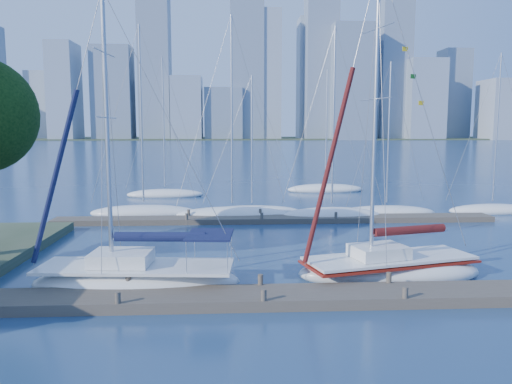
{
  "coord_description": "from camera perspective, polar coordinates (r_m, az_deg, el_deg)",
  "views": [
    {
      "loc": [
        -1.17,
        -17.56,
        6.31
      ],
      "look_at": [
        -0.0,
        4.0,
        3.59
      ],
      "focal_mm": 35.0,
      "sensor_mm": 36.0,
      "label": 1
    }
  ],
  "objects": [
    {
      "name": "ground",
      "position": [
        18.7,
        0.69,
        -12.55
      ],
      "size": [
        700.0,
        700.0,
        0.0
      ],
      "primitive_type": "plane",
      "color": "navy",
      "rests_on": "ground"
    },
    {
      "name": "near_dock",
      "position": [
        18.63,
        0.69,
        -11.97
      ],
      "size": [
        26.0,
        2.0,
        0.4
      ],
      "primitive_type": "cube",
      "color": "#4E4439",
      "rests_on": "ground"
    },
    {
      "name": "far_dock",
      "position": [
        34.26,
        2.26,
        -3.14
      ],
      "size": [
        30.0,
        1.8,
        0.36
      ],
      "primitive_type": "cube",
      "color": "#4E4439",
      "rests_on": "ground"
    },
    {
      "name": "far_shore",
      "position": [
        337.62,
        -2.93,
        6.1
      ],
      "size": [
        800.0,
        100.0,
        1.5
      ],
      "primitive_type": "cube",
      "color": "#38472D",
      "rests_on": "ground"
    },
    {
      "name": "sailboat_navy",
      "position": [
        20.54,
        -13.55,
        -8.2
      ],
      "size": [
        8.39,
        3.31,
        12.08
      ],
      "rotation": [
        0.0,
        0.0,
        -0.08
      ],
      "color": "white",
      "rests_on": "ground"
    },
    {
      "name": "sailboat_maroon",
      "position": [
        22.1,
        15.01,
        -6.68
      ],
      "size": [
        8.23,
        4.46,
        13.48
      ],
      "rotation": [
        0.0,
        0.0,
        0.25
      ],
      "color": "white",
      "rests_on": "ground"
    },
    {
      "name": "bg_boat_0",
      "position": [
        37.57,
        -12.68,
        -2.24
      ],
      "size": [
        8.02,
        3.07,
        14.01
      ],
      "rotation": [
        0.0,
        0.0,
        -0.1
      ],
      "color": "white",
      "rests_on": "ground"
    },
    {
      "name": "bg_boat_1",
      "position": [
        35.72,
        -2.72,
        -2.54
      ],
      "size": [
        8.44,
        4.6,
        14.48
      ],
      "rotation": [
        0.0,
        0.0,
        0.29
      ],
      "color": "white",
      "rests_on": "ground"
    },
    {
      "name": "bg_boat_2",
      "position": [
        37.29,
        -0.46,
        -2.23
      ],
      "size": [
        7.46,
        2.37,
        10.5
      ],
      "rotation": [
        0.0,
        0.0,
        -0.06
      ],
      "color": "white",
      "rests_on": "ground"
    },
    {
      "name": "bg_boat_3",
      "position": [
        35.71,
        8.65,
        -2.6
      ],
      "size": [
        7.32,
        3.3,
        13.65
      ],
      "rotation": [
        0.0,
        0.0,
        -0.12
      ],
      "color": "white",
      "rests_on": "ground"
    },
    {
      "name": "bg_boat_4",
      "position": [
        37.95,
        14.65,
        -2.25
      ],
      "size": [
        7.61,
        4.96,
        11.43
      ],
      "rotation": [
        0.0,
        0.0,
        0.41
      ],
      "color": "white",
      "rests_on": "ground"
    },
    {
      "name": "bg_boat_5",
      "position": [
        41.92,
        25.38,
        -1.84
      ],
      "size": [
        7.01,
        3.86,
        12.2
      ],
      "rotation": [
        0.0,
        0.0,
        -0.29
      ],
      "color": "white",
      "rests_on": "ground"
    },
    {
      "name": "bg_boat_6",
      "position": [
        47.82,
        -10.33,
        -0.21
      ],
      "size": [
        7.37,
        2.79,
        13.19
      ],
      "rotation": [
        0.0,
        0.0,
        0.09
      ],
      "color": "white",
      "rests_on": "ground"
    },
    {
      "name": "bg_boat_7",
      "position": [
        51.36,
        7.93,
        0.35
      ],
      "size": [
        8.07,
        5.06,
        12.58
      ],
      "rotation": [
        0.0,
        0.0,
        -0.38
      ],
      "color": "white",
      "rests_on": "ground"
    },
    {
      "name": "skyline",
      "position": [
        310.47,
        1.18,
        12.79
      ],
      "size": [
        503.04,
        51.31,
        122.55
      ],
      "color": "gray",
      "rests_on": "ground"
    }
  ]
}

